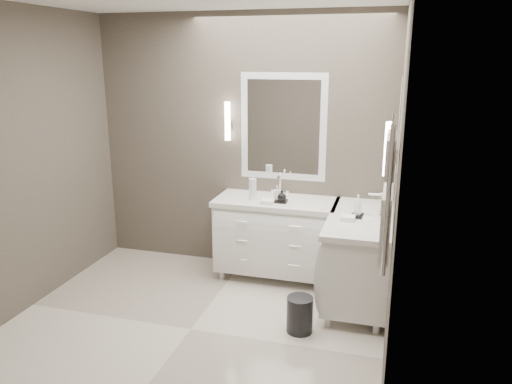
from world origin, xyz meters
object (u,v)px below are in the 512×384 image
(towel_ladder, at_px, (388,199))
(vanity_right, at_px, (359,254))
(vanity_back, at_px, (276,233))
(waste_bin, at_px, (300,315))

(towel_ladder, bearing_deg, vanity_right, 99.84)
(vanity_back, distance_m, waste_bin, 1.15)
(vanity_right, bearing_deg, towel_ladder, -80.16)
(waste_bin, bearing_deg, vanity_right, 57.86)
(towel_ladder, xyz_separation_m, waste_bin, (-0.65, 0.62, -1.24))
(vanity_right, xyz_separation_m, towel_ladder, (0.23, -1.30, 0.91))
(towel_ladder, bearing_deg, vanity_back, 124.10)
(waste_bin, bearing_deg, vanity_back, 114.19)
(vanity_right, distance_m, towel_ladder, 1.60)
(waste_bin, bearing_deg, towel_ladder, -43.78)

